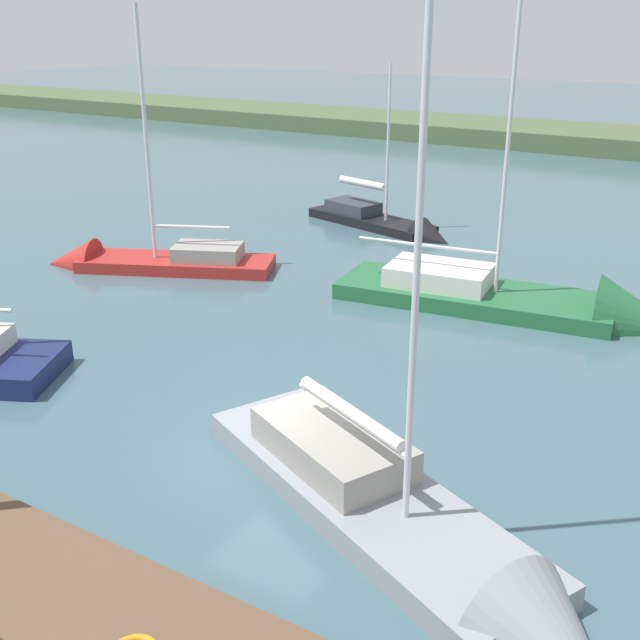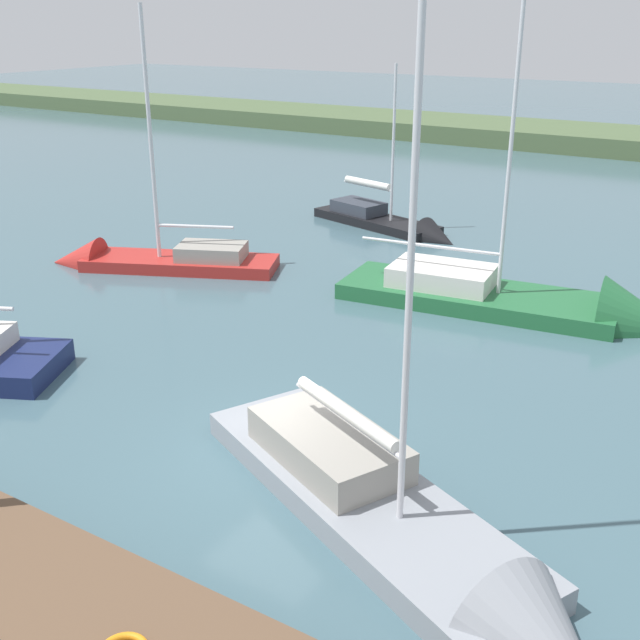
{
  "view_description": "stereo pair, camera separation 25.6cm",
  "coord_description": "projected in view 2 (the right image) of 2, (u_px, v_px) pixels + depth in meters",
  "views": [
    {
      "loc": [
        -7.82,
        11.37,
        8.22
      ],
      "look_at": [
        1.18,
        -3.48,
        1.43
      ],
      "focal_mm": 43.78,
      "sensor_mm": 36.0,
      "label": 1
    },
    {
      "loc": [
        -8.04,
        11.24,
        8.22
      ],
      "look_at": [
        1.18,
        -3.48,
        1.43
      ],
      "focal_mm": 43.78,
      "sensor_mm": 36.0,
      "label": 2
    }
  ],
  "objects": [
    {
      "name": "sailboat_outer_mooring",
      "position": [
        147.0,
        263.0,
        27.28
      ],
      "size": [
        8.08,
        5.0,
        9.52
      ],
      "rotation": [
        0.0,
        0.0,
        0.42
      ],
      "color": "#B22823",
      "rests_on": "ground_plane"
    },
    {
      "name": "ground_plane",
      "position": [
        278.0,
        449.0,
        15.84
      ],
      "size": [
        200.0,
        200.0,
        0.0
      ],
      "primitive_type": "plane",
      "color": "#42606B"
    },
    {
      "name": "sailboat_far_left",
      "position": [
        541.0,
        311.0,
        22.98
      ],
      "size": [
        10.4,
        3.93,
        11.71
      ],
      "rotation": [
        0.0,
        0.0,
        3.26
      ],
      "color": "#236638",
      "rests_on": "ground_plane"
    },
    {
      "name": "dock_pier",
      "position": [
        54.0,
        601.0,
        11.26
      ],
      "size": [
        25.07,
        2.19,
        0.67
      ],
      "primitive_type": "cube",
      "color": "brown",
      "rests_on": "ground_plane"
    },
    {
      "name": "sailboat_inner_slip",
      "position": [
        392.0,
        227.0,
        32.08
      ],
      "size": [
        7.26,
        3.45,
        7.35
      ],
      "rotation": [
        0.0,
        0.0,
        2.87
      ],
      "color": "black",
      "rests_on": "ground_plane"
    },
    {
      "name": "sailboat_behind_pier",
      "position": [
        409.0,
        542.0,
        12.86
      ],
      "size": [
        9.39,
        5.99,
        11.06
      ],
      "rotation": [
        0.0,
        0.0,
        2.7
      ],
      "color": "gray",
      "rests_on": "ground_plane"
    }
  ]
}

